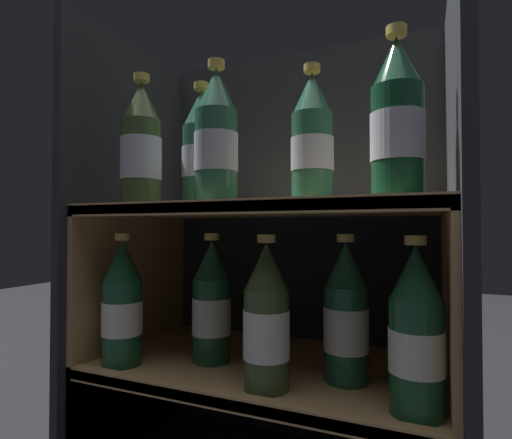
% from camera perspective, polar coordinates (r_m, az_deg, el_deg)
% --- Properties ---
extents(fridge_back_wall, '(0.73, 0.02, 0.96)m').
position_cam_1_polar(fridge_back_wall, '(1.02, 5.83, -3.19)').
color(fridge_back_wall, '#23262B').
rests_on(fridge_back_wall, ground_plane).
extents(fridge_side_left, '(0.02, 0.43, 0.96)m').
position_cam_1_polar(fridge_side_left, '(1.01, -17.46, -3.15)').
color(fridge_side_left, '#23262B').
rests_on(fridge_side_left, ground_plane).
extents(fridge_side_right, '(0.02, 0.43, 0.96)m').
position_cam_1_polar(fridge_side_right, '(0.77, 27.00, -3.69)').
color(fridge_side_right, '#23262B').
rests_on(fridge_side_right, ground_plane).
extents(shelf_lower, '(0.69, 0.39, 0.25)m').
position_cam_1_polar(shelf_lower, '(0.87, 1.34, -22.50)').
color(shelf_lower, tan).
rests_on(shelf_lower, ground_plane).
extents(shelf_upper, '(0.69, 0.39, 0.56)m').
position_cam_1_polar(shelf_upper, '(0.82, 1.41, -8.38)').
color(shelf_upper, tan).
rests_on(shelf_upper, ground_plane).
extents(bottle_upper_front_0, '(0.08, 0.08, 0.26)m').
position_cam_1_polar(bottle_upper_front_0, '(0.84, -16.07, 9.77)').
color(bottle_upper_front_0, '#384C28').
rests_on(bottle_upper_front_0, shelf_upper).
extents(bottle_upper_front_1, '(0.08, 0.08, 0.26)m').
position_cam_1_polar(bottle_upper_front_1, '(0.74, -5.71, 11.20)').
color(bottle_upper_front_1, '#285B42').
rests_on(bottle_upper_front_1, shelf_upper).
extents(bottle_upper_front_2, '(0.08, 0.08, 0.26)m').
position_cam_1_polar(bottle_upper_front_2, '(0.66, 19.51, 12.92)').
color(bottle_upper_front_2, '#144228').
rests_on(bottle_upper_front_2, shelf_upper).
extents(bottle_upper_back_0, '(0.08, 0.08, 0.26)m').
position_cam_1_polar(bottle_upper_back_0, '(0.86, -7.86, 9.54)').
color(bottle_upper_back_0, '#285B42').
rests_on(bottle_upper_back_0, shelf_upper).
extents(bottle_upper_back_1, '(0.08, 0.08, 0.26)m').
position_cam_1_polar(bottle_upper_back_1, '(0.77, 8.02, 10.88)').
color(bottle_upper_back_1, '#285B42').
rests_on(bottle_upper_back_1, shelf_upper).
extents(bottle_lower_front_0, '(0.08, 0.08, 0.26)m').
position_cam_1_polar(bottle_lower_front_0, '(0.86, -18.56, -11.65)').
color(bottle_lower_front_0, '#194C2D').
rests_on(bottle_lower_front_0, shelf_lower).
extents(bottle_lower_front_1, '(0.08, 0.08, 0.26)m').
position_cam_1_polar(bottle_lower_front_1, '(0.70, 1.49, -14.28)').
color(bottle_lower_front_1, '#384C28').
rests_on(bottle_lower_front_1, shelf_lower).
extents(bottle_lower_front_2, '(0.08, 0.08, 0.26)m').
position_cam_1_polar(bottle_lower_front_2, '(0.65, 21.92, -15.02)').
color(bottle_lower_front_2, '#194C2D').
rests_on(bottle_lower_front_2, shelf_lower).
extents(bottle_lower_back_0, '(0.08, 0.08, 0.26)m').
position_cam_1_polar(bottle_lower_back_0, '(0.84, -6.35, -11.99)').
color(bottle_lower_back_0, '#194C2D').
rests_on(bottle_lower_back_0, shelf_lower).
extents(bottle_lower_back_1, '(0.08, 0.08, 0.26)m').
position_cam_1_polar(bottle_lower_back_1, '(0.75, 12.74, -13.34)').
color(bottle_lower_back_1, '#1E5638').
rests_on(bottle_lower_back_1, shelf_lower).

